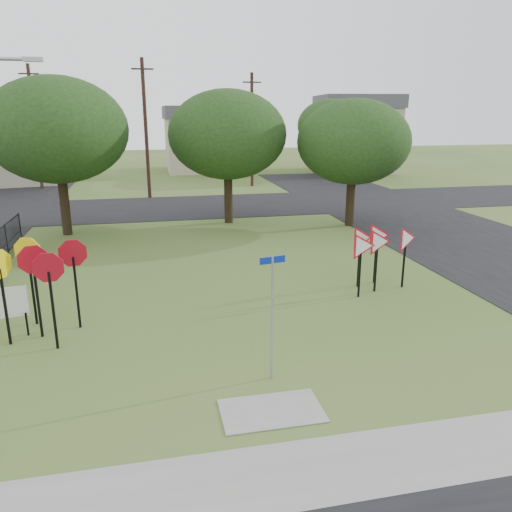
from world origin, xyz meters
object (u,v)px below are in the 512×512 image
(yield_sign_cluster, at_px, (376,243))
(info_board, at_px, (5,304))
(stop_sign_cluster, at_px, (38,269))
(street_name_sign, at_px, (272,310))

(yield_sign_cluster, distance_m, info_board, 11.01)
(stop_sign_cluster, height_order, info_board, stop_sign_cluster)
(info_board, bearing_deg, stop_sign_cluster, -7.69)
(street_name_sign, distance_m, info_board, 7.14)
(info_board, bearing_deg, yield_sign_cluster, 7.31)
(stop_sign_cluster, relative_size, yield_sign_cluster, 0.92)
(street_name_sign, distance_m, stop_sign_cluster, 6.26)
(street_name_sign, relative_size, yield_sign_cluster, 1.03)
(stop_sign_cluster, bearing_deg, info_board, 172.31)
(street_name_sign, xyz_separation_m, stop_sign_cluster, (-5.27, 3.38, 0.23))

